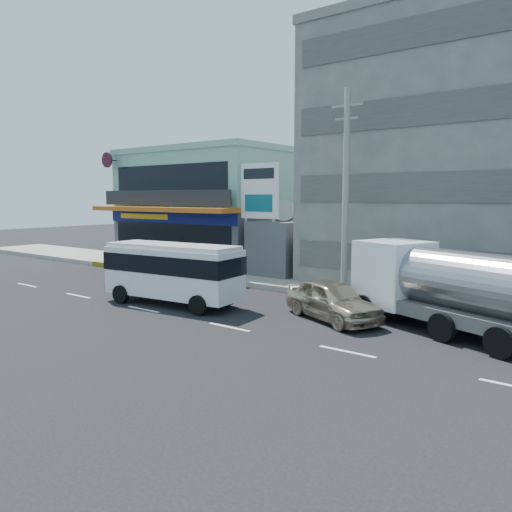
{
  "coord_description": "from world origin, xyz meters",
  "views": [
    {
      "loc": [
        17.15,
        -14.15,
        4.96
      ],
      "look_at": [
        3.01,
        4.29,
        2.2
      ],
      "focal_mm": 35.0,
      "sensor_mm": 36.0,
      "label": 1
    }
  ],
  "objects_px": {
    "shop_building": "(218,210)",
    "sedan": "(332,300)",
    "minibus": "(173,269)",
    "concrete_building": "(478,159)",
    "satellite_dish": "(284,220)",
    "tanker_truck": "(445,286)",
    "utility_pole_near": "(346,193)",
    "motorcycle_rider": "(119,262)",
    "billboard": "(260,197)"
  },
  "relations": [
    {
      "from": "utility_pole_near",
      "to": "motorcycle_rider",
      "type": "relative_size",
      "value": 4.82
    },
    {
      "from": "billboard",
      "to": "tanker_truck",
      "type": "height_order",
      "value": "billboard"
    },
    {
      "from": "tanker_truck",
      "to": "motorcycle_rider",
      "type": "bearing_deg",
      "value": 175.46
    },
    {
      "from": "utility_pole_near",
      "to": "sedan",
      "type": "relative_size",
      "value": 2.1
    },
    {
      "from": "billboard",
      "to": "utility_pole_near",
      "type": "relative_size",
      "value": 0.69
    },
    {
      "from": "minibus",
      "to": "sedan",
      "type": "xyz_separation_m",
      "value": [
        7.25,
        1.93,
        -0.87
      ]
    },
    {
      "from": "utility_pole_near",
      "to": "satellite_dish",
      "type": "bearing_deg",
      "value": 149.04
    },
    {
      "from": "tanker_truck",
      "to": "concrete_building",
      "type": "bearing_deg",
      "value": 98.97
    },
    {
      "from": "utility_pole_near",
      "to": "minibus",
      "type": "distance_m",
      "value": 8.9
    },
    {
      "from": "minibus",
      "to": "tanker_truck",
      "type": "bearing_deg",
      "value": 14.22
    },
    {
      "from": "satellite_dish",
      "to": "billboard",
      "type": "xyz_separation_m",
      "value": [
        -0.5,
        -1.8,
        1.35
      ]
    },
    {
      "from": "satellite_dish",
      "to": "tanker_truck",
      "type": "distance_m",
      "value": 13.55
    },
    {
      "from": "billboard",
      "to": "tanker_truck",
      "type": "xyz_separation_m",
      "value": [
        12.18,
        -4.82,
        -3.22
      ]
    },
    {
      "from": "concrete_building",
      "to": "sedan",
      "type": "relative_size",
      "value": 3.36
    },
    {
      "from": "concrete_building",
      "to": "utility_pole_near",
      "type": "height_order",
      "value": "concrete_building"
    },
    {
      "from": "billboard",
      "to": "utility_pole_near",
      "type": "distance_m",
      "value": 6.75
    },
    {
      "from": "concrete_building",
      "to": "minibus",
      "type": "xyz_separation_m",
      "value": [
        -9.69,
        -13.5,
        -5.32
      ]
    },
    {
      "from": "concrete_building",
      "to": "motorcycle_rider",
      "type": "bearing_deg",
      "value": -155.68
    },
    {
      "from": "sedan",
      "to": "tanker_truck",
      "type": "xyz_separation_m",
      "value": [
        4.12,
        0.95,
        0.89
      ]
    },
    {
      "from": "utility_pole_near",
      "to": "tanker_truck",
      "type": "relative_size",
      "value": 1.2
    },
    {
      "from": "minibus",
      "to": "sedan",
      "type": "height_order",
      "value": "minibus"
    },
    {
      "from": "concrete_building",
      "to": "utility_pole_near",
      "type": "bearing_deg",
      "value": -117.76
    },
    {
      "from": "satellite_dish",
      "to": "utility_pole_near",
      "type": "xyz_separation_m",
      "value": [
        6.0,
        -3.6,
        1.57
      ]
    },
    {
      "from": "utility_pole_near",
      "to": "billboard",
      "type": "bearing_deg",
      "value": 164.52
    },
    {
      "from": "motorcycle_rider",
      "to": "billboard",
      "type": "bearing_deg",
      "value": 18.67
    },
    {
      "from": "motorcycle_rider",
      "to": "shop_building",
      "type": "bearing_deg",
      "value": 77.6
    },
    {
      "from": "motorcycle_rider",
      "to": "minibus",
      "type": "bearing_deg",
      "value": -24.53
    },
    {
      "from": "concrete_building",
      "to": "billboard",
      "type": "relative_size",
      "value": 2.32
    },
    {
      "from": "shop_building",
      "to": "tanker_truck",
      "type": "bearing_deg",
      "value": -25.92
    },
    {
      "from": "shop_building",
      "to": "billboard",
      "type": "relative_size",
      "value": 1.8
    },
    {
      "from": "minibus",
      "to": "tanker_truck",
      "type": "height_order",
      "value": "tanker_truck"
    },
    {
      "from": "shop_building",
      "to": "tanker_truck",
      "type": "distance_m",
      "value": 22.0
    },
    {
      "from": "concrete_building",
      "to": "utility_pole_near",
      "type": "xyz_separation_m",
      "value": [
        -4.0,
        -7.6,
        -1.85
      ]
    },
    {
      "from": "tanker_truck",
      "to": "satellite_dish",
      "type": "bearing_deg",
      "value": 150.45
    },
    {
      "from": "satellite_dish",
      "to": "billboard",
      "type": "relative_size",
      "value": 0.22
    },
    {
      "from": "motorcycle_rider",
      "to": "satellite_dish",
      "type": "bearing_deg",
      "value": 26.82
    },
    {
      "from": "concrete_building",
      "to": "billboard",
      "type": "xyz_separation_m",
      "value": [
        -10.5,
        -5.8,
        -2.07
      ]
    },
    {
      "from": "shop_building",
      "to": "motorcycle_rider",
      "type": "bearing_deg",
      "value": -102.4
    },
    {
      "from": "billboard",
      "to": "sedan",
      "type": "height_order",
      "value": "billboard"
    },
    {
      "from": "satellite_dish",
      "to": "sedan",
      "type": "distance_m",
      "value": 11.05
    },
    {
      "from": "billboard",
      "to": "sedan",
      "type": "xyz_separation_m",
      "value": [
        8.06,
        -5.77,
        -4.12
      ]
    },
    {
      "from": "minibus",
      "to": "sedan",
      "type": "relative_size",
      "value": 1.45
    },
    {
      "from": "shop_building",
      "to": "sedan",
      "type": "height_order",
      "value": "shop_building"
    },
    {
      "from": "satellite_dish",
      "to": "minibus",
      "type": "bearing_deg",
      "value": -88.13
    },
    {
      "from": "minibus",
      "to": "motorcycle_rider",
      "type": "distance_m",
      "value": 11.08
    },
    {
      "from": "tanker_truck",
      "to": "motorcycle_rider",
      "type": "distance_m",
      "value": 21.5
    },
    {
      "from": "shop_building",
      "to": "minibus",
      "type": "distance_m",
      "value": 15.14
    },
    {
      "from": "minibus",
      "to": "concrete_building",
      "type": "bearing_deg",
      "value": 54.33
    },
    {
      "from": "utility_pole_near",
      "to": "minibus",
      "type": "height_order",
      "value": "utility_pole_near"
    },
    {
      "from": "shop_building",
      "to": "concrete_building",
      "type": "xyz_separation_m",
      "value": [
        18.0,
        1.05,
        3.0
      ]
    }
  ]
}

